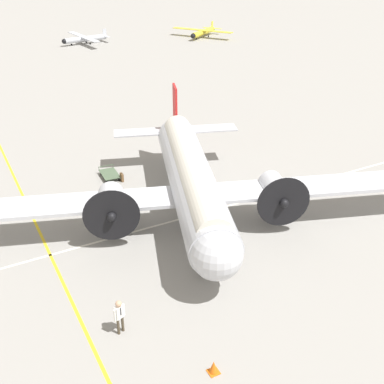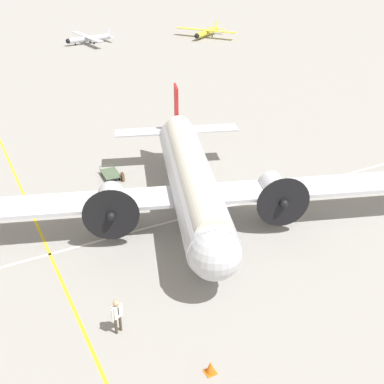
# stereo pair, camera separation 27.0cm
# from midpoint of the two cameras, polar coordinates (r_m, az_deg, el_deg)

# --- Properties ---
(ground_plane) EXTENTS (300.00, 300.00, 0.00)m
(ground_plane) POSITION_cam_midpoint_polar(r_m,az_deg,el_deg) (29.22, -0.27, -2.93)
(ground_plane) COLOR gray
(apron_line_eastwest) EXTENTS (120.00, 0.16, 0.01)m
(apron_line_eastwest) POSITION_cam_midpoint_polar(r_m,az_deg,el_deg) (26.98, -16.70, -7.25)
(apron_line_eastwest) COLOR gold
(apron_line_eastwest) RESTS_ON ground_plane
(apron_line_northsouth) EXTENTS (0.16, 120.00, 0.01)m
(apron_line_northsouth) POSITION_cam_midpoint_polar(r_m,az_deg,el_deg) (29.27, -0.34, -2.85)
(apron_line_northsouth) COLOR silver
(apron_line_northsouth) RESTS_ON ground_plane
(airliner_main) EXTENTS (17.43, 26.83, 5.86)m
(airliner_main) POSITION_cam_midpoint_polar(r_m,az_deg,el_deg) (27.60, -0.14, 1.12)
(airliner_main) COLOR silver
(airliner_main) RESTS_ON ground_plane
(crew_foreground) EXTENTS (0.32, 0.56, 1.73)m
(crew_foreground) POSITION_cam_midpoint_polar(r_m,az_deg,el_deg) (21.12, -8.97, -14.03)
(crew_foreground) COLOR #473D2D
(crew_foreground) RESTS_ON ground_plane
(suitcase_near_door) EXTENTS (0.39, 0.15, 0.63)m
(suitcase_near_door) POSITION_cam_midpoint_polar(r_m,az_deg,el_deg) (33.58, -8.54, 1.73)
(suitcase_near_door) COLOR brown
(suitcase_near_door) RESTS_ON ground_plane
(baggage_cart) EXTENTS (1.87, 1.20, 0.56)m
(baggage_cart) POSITION_cam_midpoint_polar(r_m,az_deg,el_deg) (34.24, -9.97, 2.12)
(baggage_cart) COLOR #4C6047
(baggage_cart) RESTS_ON ground_plane
(light_aircraft_distant) EXTENTS (10.02, 7.49, 1.93)m
(light_aircraft_distant) POSITION_cam_midpoint_polar(r_m,az_deg,el_deg) (79.29, -12.75, 17.31)
(light_aircraft_distant) COLOR #B7BCC6
(light_aircraft_distant) RESTS_ON ground_plane
(light_aircraft_taxiing) EXTENTS (9.29, 7.80, 2.03)m
(light_aircraft_taxiing) POSITION_cam_midpoint_polar(r_m,az_deg,el_deg) (82.74, 1.16, 18.42)
(light_aircraft_taxiing) COLOR yellow
(light_aircraft_taxiing) RESTS_ON ground_plane
(traffic_cone) EXTENTS (0.44, 0.44, 0.58)m
(traffic_cone) POSITION_cam_midpoint_polar(r_m,az_deg,el_deg) (19.95, 2.16, -20.05)
(traffic_cone) COLOR orange
(traffic_cone) RESTS_ON ground_plane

